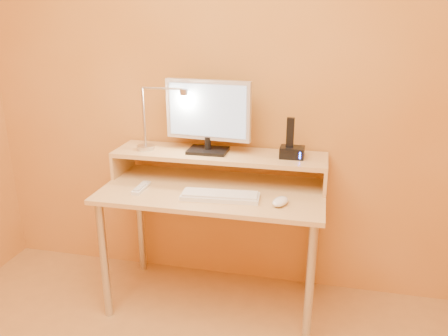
% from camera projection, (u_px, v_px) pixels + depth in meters
% --- Properties ---
extents(wall_back, '(3.00, 0.04, 2.50)m').
position_uv_depth(wall_back, '(226.00, 82.00, 2.52)').
color(wall_back, '#D09248').
rests_on(wall_back, floor).
extents(desk_leg_fl, '(0.04, 0.04, 0.69)m').
position_uv_depth(desk_leg_fl, '(104.00, 261.00, 2.40)').
color(desk_leg_fl, '#BDBDBE').
rests_on(desk_leg_fl, floor).
extents(desk_leg_fr, '(0.04, 0.04, 0.69)m').
position_uv_depth(desk_leg_fr, '(310.00, 287.00, 2.17)').
color(desk_leg_fr, '#BDBDBE').
rests_on(desk_leg_fr, floor).
extents(desk_leg_bl, '(0.04, 0.04, 0.69)m').
position_uv_depth(desk_leg_bl, '(140.00, 222.00, 2.86)').
color(desk_leg_bl, '#BDBDBE').
rests_on(desk_leg_bl, floor).
extents(desk_leg_br, '(0.04, 0.04, 0.69)m').
position_uv_depth(desk_leg_br, '(313.00, 239.00, 2.63)').
color(desk_leg_br, '#BDBDBE').
rests_on(desk_leg_br, floor).
extents(desk_lower, '(1.20, 0.60, 0.02)m').
position_uv_depth(desk_lower, '(213.00, 191.00, 2.40)').
color(desk_lower, tan).
rests_on(desk_lower, floor).
extents(shelf_riser_left, '(0.02, 0.30, 0.14)m').
position_uv_depth(shelf_riser_left, '(123.00, 161.00, 2.63)').
color(shelf_riser_left, tan).
rests_on(shelf_riser_left, desk_lower).
extents(shelf_riser_right, '(0.02, 0.30, 0.14)m').
position_uv_depth(shelf_riser_right, '(325.00, 176.00, 2.39)').
color(shelf_riser_right, tan).
rests_on(shelf_riser_right, desk_lower).
extents(desk_shelf, '(1.20, 0.30, 0.02)m').
position_uv_depth(desk_shelf, '(219.00, 155.00, 2.49)').
color(desk_shelf, tan).
rests_on(desk_shelf, desk_lower).
extents(monitor_foot, '(0.22, 0.16, 0.02)m').
position_uv_depth(monitor_foot, '(208.00, 151.00, 2.49)').
color(monitor_foot, black).
rests_on(monitor_foot, desk_shelf).
extents(monitor_neck, '(0.04, 0.04, 0.07)m').
position_uv_depth(monitor_neck, '(208.00, 143.00, 2.48)').
color(monitor_neck, black).
rests_on(monitor_neck, monitor_foot).
extents(monitor_panel, '(0.49, 0.08, 0.33)m').
position_uv_depth(monitor_panel, '(208.00, 110.00, 2.43)').
color(monitor_panel, silver).
rests_on(monitor_panel, monitor_neck).
extents(monitor_back, '(0.44, 0.05, 0.28)m').
position_uv_depth(monitor_back, '(209.00, 109.00, 2.45)').
color(monitor_back, black).
rests_on(monitor_back, monitor_panel).
extents(monitor_screen, '(0.44, 0.05, 0.29)m').
position_uv_depth(monitor_screen, '(207.00, 111.00, 2.41)').
color(monitor_screen, '#9BC0F0').
rests_on(monitor_screen, monitor_panel).
extents(lamp_base, '(0.10, 0.10, 0.02)m').
position_uv_depth(lamp_base, '(146.00, 147.00, 2.54)').
color(lamp_base, '#BDBDBE').
rests_on(lamp_base, desk_shelf).
extents(lamp_post, '(0.01, 0.01, 0.33)m').
position_uv_depth(lamp_post, '(144.00, 117.00, 2.48)').
color(lamp_post, '#BDBDBE').
rests_on(lamp_post, lamp_base).
extents(lamp_arm, '(0.24, 0.01, 0.01)m').
position_uv_depth(lamp_arm, '(163.00, 88.00, 2.40)').
color(lamp_arm, '#BDBDBE').
rests_on(lamp_arm, lamp_post).
extents(lamp_head, '(0.04, 0.04, 0.03)m').
position_uv_depth(lamp_head, '(184.00, 92.00, 2.38)').
color(lamp_head, '#BDBDBE').
rests_on(lamp_head, lamp_arm).
extents(lamp_bulb, '(0.03, 0.03, 0.00)m').
position_uv_depth(lamp_bulb, '(184.00, 95.00, 2.39)').
color(lamp_bulb, '#FFEAC6').
rests_on(lamp_bulb, lamp_head).
extents(phone_dock, '(0.13, 0.10, 0.06)m').
position_uv_depth(phone_dock, '(292.00, 152.00, 2.39)').
color(phone_dock, black).
rests_on(phone_dock, desk_shelf).
extents(phone_handset, '(0.04, 0.03, 0.16)m').
position_uv_depth(phone_handset, '(290.00, 132.00, 2.36)').
color(phone_handset, black).
rests_on(phone_handset, phone_dock).
extents(phone_led, '(0.01, 0.00, 0.04)m').
position_uv_depth(phone_led, '(300.00, 156.00, 2.33)').
color(phone_led, '#325DFF').
rests_on(phone_led, phone_dock).
extents(keyboard, '(0.41, 0.16, 0.02)m').
position_uv_depth(keyboard, '(220.00, 197.00, 2.26)').
color(keyboard, silver).
rests_on(keyboard, desk_lower).
extents(mouse, '(0.10, 0.13, 0.04)m').
position_uv_depth(mouse, '(280.00, 201.00, 2.18)').
color(mouse, white).
rests_on(mouse, desk_lower).
extents(remote_control, '(0.05, 0.17, 0.02)m').
position_uv_depth(remote_control, '(141.00, 188.00, 2.38)').
color(remote_control, silver).
rests_on(remote_control, desk_lower).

